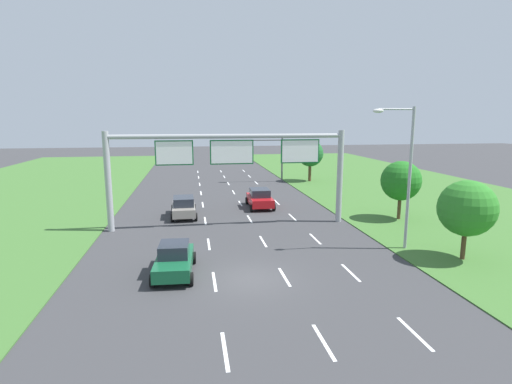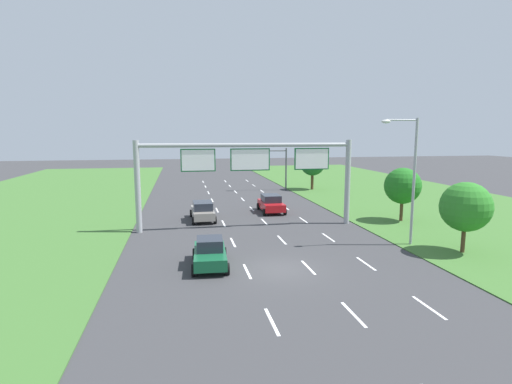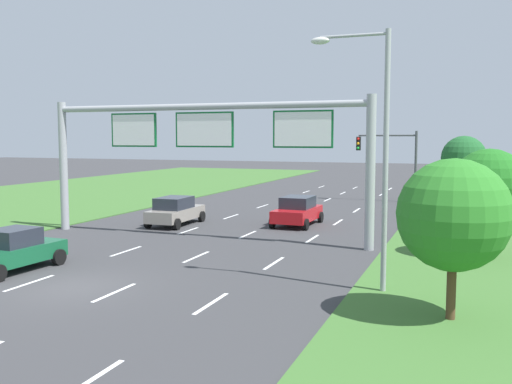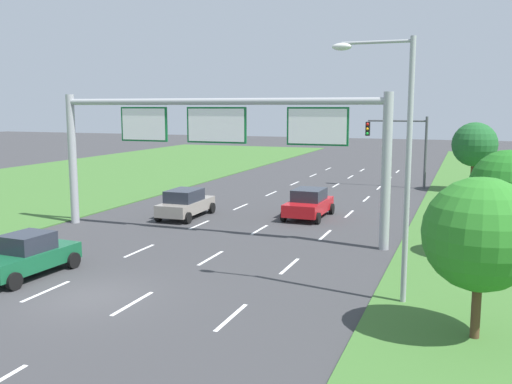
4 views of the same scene
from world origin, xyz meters
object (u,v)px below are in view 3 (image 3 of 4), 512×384
(car_lead_silver, at_px, (12,251))
(roadside_tree_far, at_px, (464,158))
(car_near_red, at_px, (175,211))
(street_lamp, at_px, (374,138))
(roadside_tree_mid, at_px, (489,186))
(roadside_tree_near, at_px, (454,215))
(sign_gantry, at_px, (204,140))
(traffic_light_mast, at_px, (391,153))
(car_mid_lane, at_px, (297,211))

(car_lead_silver, bearing_deg, roadside_tree_far, 64.32)
(car_near_red, relative_size, street_lamp, 0.52)
(car_lead_silver, bearing_deg, street_lamp, 11.06)
(street_lamp, bearing_deg, roadside_tree_mid, 61.49)
(roadside_tree_near, xyz_separation_m, roadside_tree_far, (-0.06, 29.22, 0.59))
(roadside_tree_near, bearing_deg, car_lead_silver, 178.34)
(car_near_red, xyz_separation_m, sign_gantry, (3.59, -3.50, 4.10))
(roadside_tree_near, bearing_deg, sign_gantry, 142.20)
(traffic_light_mast, bearing_deg, car_near_red, -120.83)
(car_lead_silver, height_order, sign_gantry, sign_gantry)
(car_lead_silver, relative_size, roadside_tree_near, 0.92)
(car_mid_lane, xyz_separation_m, roadside_tree_mid, (10.06, -6.12, 2.25))
(roadside_tree_near, bearing_deg, street_lamp, 137.85)
(car_lead_silver, height_order, car_mid_lane, car_mid_lane)
(roadside_tree_far, bearing_deg, car_lead_silver, -118.81)
(sign_gantry, bearing_deg, traffic_light_mast, 72.35)
(car_mid_lane, distance_m, roadside_tree_far, 16.76)
(roadside_tree_mid, bearing_deg, street_lamp, -118.51)
(sign_gantry, height_order, roadside_tree_near, sign_gantry)
(street_lamp, xyz_separation_m, roadside_tree_far, (2.50, 26.90, -1.53))
(traffic_light_mast, distance_m, roadside_tree_mid, 21.62)
(car_lead_silver, distance_m, traffic_light_mast, 31.16)
(car_lead_silver, distance_m, roadside_tree_mid, 19.23)
(car_lead_silver, distance_m, sign_gantry, 10.51)
(street_lamp, bearing_deg, traffic_light_mast, 96.15)
(sign_gantry, bearing_deg, car_lead_silver, -113.70)
(roadside_tree_near, distance_m, roadside_tree_mid, 9.20)
(street_lamp, bearing_deg, car_lead_silver, -172.06)
(street_lamp, relative_size, roadside_tree_far, 1.63)
(car_mid_lane, bearing_deg, roadside_tree_far, 58.47)
(car_near_red, bearing_deg, traffic_light_mast, 57.71)
(street_lamp, distance_m, roadside_tree_mid, 8.01)
(traffic_light_mast, relative_size, roadside_tree_far, 1.07)
(car_mid_lane, height_order, roadside_tree_far, roadside_tree_far)
(car_lead_silver, height_order, street_lamp, street_lamp)
(sign_gantry, distance_m, street_lamp, 11.74)
(car_near_red, bearing_deg, roadside_tree_far, 45.14)
(street_lamp, distance_m, roadside_tree_far, 27.06)
(car_lead_silver, xyz_separation_m, roadside_tree_far, (15.82, 28.76, 2.77))
(traffic_light_mast, xyz_separation_m, street_lamp, (2.95, -27.37, 1.21))
(roadside_tree_far, bearing_deg, street_lamp, -95.31)
(car_lead_silver, distance_m, car_mid_lane, 16.35)
(car_mid_lane, bearing_deg, sign_gantry, -116.51)
(roadside_tree_near, bearing_deg, traffic_light_mast, 100.51)
(car_near_red, relative_size, traffic_light_mast, 0.79)
(car_mid_lane, height_order, roadside_tree_mid, roadside_tree_mid)
(street_lamp, bearing_deg, roadside_tree_near, -42.15)
(car_near_red, height_order, roadside_tree_far, roadside_tree_far)
(roadside_tree_near, bearing_deg, car_near_red, 140.61)
(sign_gantry, relative_size, street_lamp, 2.03)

